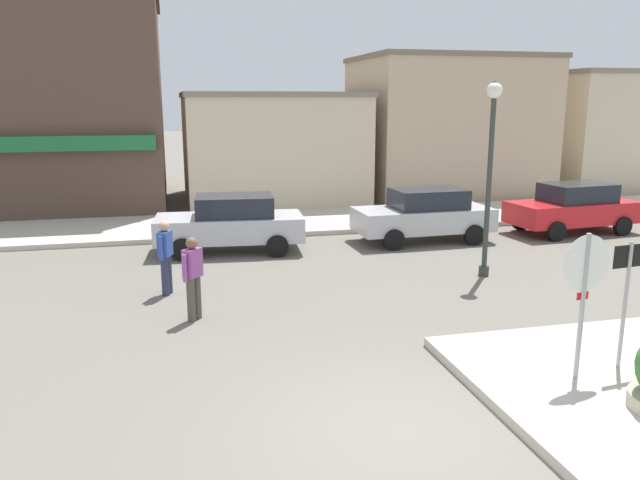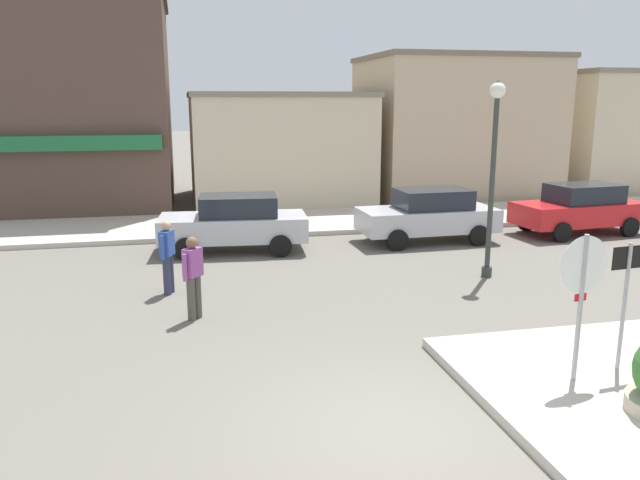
% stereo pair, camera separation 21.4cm
% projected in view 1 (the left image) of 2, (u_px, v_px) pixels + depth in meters
% --- Properties ---
extents(ground_plane, '(160.00, 160.00, 0.00)m').
position_uv_depth(ground_plane, '(401.00, 431.00, 7.91)').
color(ground_plane, '#6B665B').
extents(kerb_far, '(80.00, 4.00, 0.15)m').
position_uv_depth(kerb_far, '(256.00, 224.00, 20.77)').
color(kerb_far, beige).
rests_on(kerb_far, ground).
extents(stop_sign, '(0.82, 0.12, 2.30)m').
position_uv_depth(stop_sign, '(584.00, 287.00, 8.80)').
color(stop_sign, '#9E9EA3').
rests_on(stop_sign, ground).
extents(one_way_sign, '(0.60, 0.08, 2.10)m').
position_uv_depth(one_way_sign, '(626.00, 292.00, 9.20)').
color(one_way_sign, '#9E9EA3').
rests_on(one_way_sign, ground).
extents(lamp_post, '(0.36, 0.36, 4.54)m').
position_uv_depth(lamp_post, '(491.00, 151.00, 14.25)').
color(lamp_post, '#333833').
rests_on(lamp_post, ground).
extents(parked_car_nearest, '(4.13, 2.13, 1.56)m').
position_uv_depth(parked_car_nearest, '(231.00, 223.00, 17.12)').
color(parked_car_nearest, '#B7B7BC').
rests_on(parked_car_nearest, ground).
extents(parked_car_second, '(4.04, 1.96, 1.56)m').
position_uv_depth(parked_car_second, '(424.00, 214.00, 18.36)').
color(parked_car_second, '#B7B7BC').
rests_on(parked_car_second, ground).
extents(parked_car_third, '(4.14, 2.15, 1.56)m').
position_uv_depth(parked_car_third, '(573.00, 207.00, 19.54)').
color(parked_car_third, red).
rests_on(parked_car_third, ground).
extents(pedestrian_crossing_near, '(0.42, 0.48, 1.61)m').
position_uv_depth(pedestrian_crossing_near, '(193.00, 276.00, 11.74)').
color(pedestrian_crossing_near, '#4C473D').
rests_on(pedestrian_crossing_near, ground).
extents(pedestrian_crossing_far, '(0.34, 0.54, 1.61)m').
position_uv_depth(pedestrian_crossing_far, '(166.00, 255.00, 13.29)').
color(pedestrian_crossing_far, '#2D334C').
rests_on(pedestrian_crossing_far, ground).
extents(building_corner_shop, '(8.77, 10.02, 8.29)m').
position_uv_depth(building_corner_shop, '(50.00, 99.00, 24.65)').
color(building_corner_shop, brown).
rests_on(building_corner_shop, ground).
extents(building_storefront_left_near, '(7.00, 7.22, 4.40)m').
position_uv_depth(building_storefront_left_near, '(269.00, 147.00, 25.86)').
color(building_storefront_left_near, beige).
rests_on(building_storefront_left_near, ground).
extents(building_storefront_left_mid, '(7.72, 6.07, 5.94)m').
position_uv_depth(building_storefront_left_mid, '(446.00, 126.00, 27.22)').
color(building_storefront_left_mid, tan).
rests_on(building_storefront_left_mid, ground).
extents(building_storefront_right_near, '(5.46, 6.80, 5.38)m').
position_uv_depth(building_storefront_right_near, '(590.00, 130.00, 29.47)').
color(building_storefront_right_near, beige).
rests_on(building_storefront_right_near, ground).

